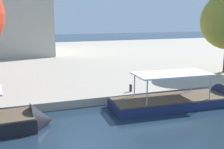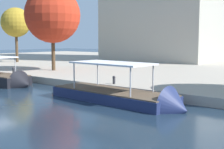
% 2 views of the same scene
% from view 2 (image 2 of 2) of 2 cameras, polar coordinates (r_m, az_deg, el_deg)
% --- Properties ---
extents(dock_promenade, '(120.00, 55.00, 0.71)m').
position_cam_2_polar(dock_promenade, '(53.36, 13.11, 1.64)').
color(dock_promenade, '#A39989').
rests_on(dock_promenade, ground_plane).
extents(tour_boat_2, '(11.68, 3.82, 4.25)m').
position_cam_2_polar(tour_boat_2, '(22.76, 2.29, -4.51)').
color(tour_boat_2, navy).
rests_on(tour_boat_2, ground_plane).
extents(mooring_bollard_0, '(0.32, 0.32, 0.71)m').
position_cam_2_polar(mooring_bollard_0, '(38.02, -17.74, 0.78)').
color(mooring_bollard_0, '#2D2D33').
rests_on(mooring_bollard_0, dock_promenade).
extents(mooring_bollard_1, '(0.27, 0.27, 0.73)m').
position_cam_2_polar(mooring_bollard_1, '(27.33, 0.37, -0.95)').
color(mooring_bollard_1, '#2D2D33').
rests_on(mooring_bollard_1, dock_promenade).
extents(tree_0, '(7.09, 7.09, 10.60)m').
position_cam_2_polar(tree_0, '(40.69, -10.86, 10.79)').
color(tree_0, '#4C3823').
rests_on(tree_0, dock_promenade).
extents(tree_1, '(5.20, 5.25, 9.62)m').
position_cam_2_polar(tree_1, '(57.88, -17.16, 9.15)').
color(tree_1, '#4C3823').
rests_on(tree_1, dock_promenade).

